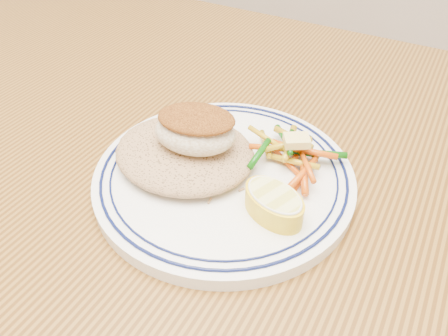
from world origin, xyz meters
TOP-DOWN VIEW (x-y plane):
  - dining_table at (0.00, 0.00)m, footprint 1.50×0.90m
  - plate at (0.01, -0.01)m, footprint 0.27×0.27m
  - rice_pilaf at (-0.03, -0.02)m, footprint 0.15×0.14m
  - fish_fillet at (-0.02, -0.01)m, footprint 0.10×0.08m
  - vegetable_pile at (0.07, 0.04)m, footprint 0.11×0.10m
  - butter_pat at (0.07, 0.04)m, footprint 0.03×0.03m
  - lemon_wedge at (0.08, -0.04)m, footprint 0.08×0.08m

SIDE VIEW (x-z plane):
  - dining_table at x=0.00m, z-range 0.28..1.03m
  - plate at x=0.01m, z-range 0.75..0.77m
  - vegetable_pile at x=0.07m, z-range 0.76..0.79m
  - lemon_wedge at x=0.08m, z-range 0.77..0.79m
  - rice_pilaf at x=-0.03m, z-range 0.77..0.79m
  - butter_pat at x=0.07m, z-range 0.79..0.80m
  - fish_fillet at x=-0.02m, z-range 0.79..0.83m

